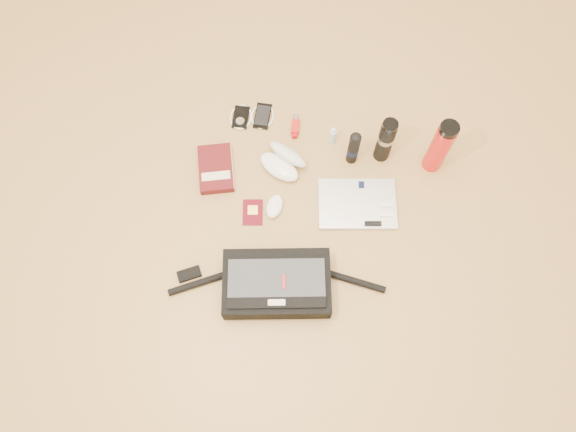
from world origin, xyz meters
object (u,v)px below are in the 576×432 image
at_px(book, 216,169).
at_px(thermos_red, 440,147).
at_px(laptop, 358,204).
at_px(messenger_bag, 276,284).
at_px(thermos_black, 385,140).

distance_m(book, thermos_red, 0.87).
xyz_separation_m(laptop, book, (-0.57, -0.03, 0.01)).
bearing_deg(thermos_red, messenger_bag, -123.00).
height_order(laptop, thermos_red, thermos_red).
bearing_deg(laptop, messenger_bag, -133.66).
height_order(book, thermos_red, thermos_red).
distance_m(thermos_black, thermos_red, 0.20).
height_order(messenger_bag, thermos_black, thermos_black).
bearing_deg(thermos_black, laptop, -97.69).
distance_m(messenger_bag, laptop, 0.45).
height_order(messenger_bag, laptop, messenger_bag).
bearing_deg(messenger_bag, laptop, 45.54).
relative_size(book, thermos_black, 0.98).
xyz_separation_m(thermos_black, thermos_red, (0.20, 0.02, 0.02)).
relative_size(book, thermos_red, 0.82).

